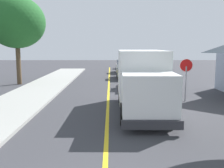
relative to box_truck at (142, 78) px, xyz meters
The scene contains 8 objects.
centre_line_yellow 2.60m from the box_truck, 161.49° to the left, with size 0.16×56.00×0.01m, color gold.
box_truck is the anchor object (origin of this frame).
parked_car_near 7.63m from the box_truck, 86.56° to the left, with size 1.99×4.47×1.67m.
parked_car_mid 13.91m from the box_truck, 90.27° to the left, with size 1.92×4.45×1.67m.
parked_car_far 19.94m from the box_truck, 90.01° to the left, with size 1.87×4.43×1.67m.
parked_car_furthest 26.51m from the box_truck, 88.34° to the left, with size 1.90×4.44×1.67m.
stop_sign 3.87m from the box_truck, 38.77° to the left, with size 0.80×0.10×2.65m.
street_tree_down_block 14.47m from the box_truck, 135.37° to the left, with size 5.05×5.05×7.78m.
Camera 1 is at (0.16, -4.05, 3.43)m, focal length 41.38 mm.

